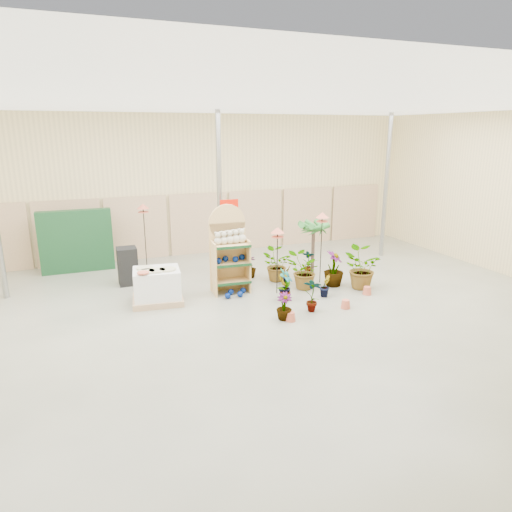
% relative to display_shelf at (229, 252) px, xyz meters
% --- Properties ---
extents(room, '(15.20, 12.10, 4.70)m').
position_rel_display_shelf_xyz_m(room, '(0.23, -1.13, 1.20)').
color(room, slate).
rests_on(room, ground).
extents(display_shelf, '(0.96, 0.64, 2.22)m').
position_rel_display_shelf_xyz_m(display_shelf, '(0.00, 0.00, 0.00)').
color(display_shelf, tan).
rests_on(display_shelf, ground).
extents(teddy_bears, '(0.82, 0.23, 0.36)m').
position_rel_display_shelf_xyz_m(teddy_bears, '(0.03, -0.10, 0.39)').
color(teddy_bears, beige).
rests_on(teddy_bears, display_shelf).
extents(gazing_balls_shelf, '(0.81, 0.28, 0.15)m').
position_rel_display_shelf_xyz_m(gazing_balls_shelf, '(-0.00, -0.12, -0.14)').
color(gazing_balls_shelf, '#03185C').
rests_on(gazing_balls_shelf, display_shelf).
extents(gazing_balls_floor, '(0.63, 0.39, 0.15)m').
position_rel_display_shelf_xyz_m(gazing_balls_floor, '(0.01, -0.45, -0.94)').
color(gazing_balls_floor, '#03185C').
rests_on(gazing_balls_floor, ground).
extents(pallet_stack, '(1.27, 1.10, 0.86)m').
position_rel_display_shelf_xyz_m(pallet_stack, '(-1.86, -0.20, -0.60)').
color(pallet_stack, tan).
rests_on(pallet_stack, ground).
extents(charcoal_planters, '(0.50, 0.50, 1.00)m').
position_rel_display_shelf_xyz_m(charcoal_planters, '(-2.35, 1.45, -0.51)').
color(charcoal_planters, black).
rests_on(charcoal_planters, ground).
extents(trellis_stock, '(2.00, 0.30, 1.80)m').
position_rel_display_shelf_xyz_m(trellis_stock, '(-3.57, 3.16, -0.11)').
color(trellis_stock, '#133C1E').
rests_on(trellis_stock, ground).
extents(offer_sign, '(0.50, 0.08, 2.20)m').
position_rel_display_shelf_xyz_m(offer_sign, '(0.33, 0.94, 0.56)').
color(offer_sign, gray).
rests_on(offer_sign, ground).
extents(bird_table_front, '(0.34, 0.34, 1.70)m').
position_rel_display_shelf_xyz_m(bird_table_front, '(1.05, -0.64, 0.56)').
color(bird_table_front, black).
rests_on(bird_table_front, ground).
extents(bird_table_right, '(0.34, 0.34, 1.92)m').
position_rel_display_shelf_xyz_m(bird_table_right, '(2.47, -0.29, 0.77)').
color(bird_table_right, black).
rests_on(bird_table_right, ground).
extents(bird_table_back, '(0.34, 0.34, 1.98)m').
position_rel_display_shelf_xyz_m(bird_table_back, '(-1.72, 2.46, 0.83)').
color(bird_table_back, black).
rests_on(bird_table_back, ground).
extents(palm, '(0.70, 0.70, 1.62)m').
position_rel_display_shelf_xyz_m(palm, '(2.65, 0.48, 0.36)').
color(palm, brown).
rests_on(palm, ground).
extents(potted_plant_0, '(0.51, 0.49, 0.80)m').
position_rel_display_shelf_xyz_m(potted_plant_0, '(1.02, -1.21, -0.61)').
color(potted_plant_0, '#2A6D2A').
rests_on(potted_plant_0, ground).
extents(potted_plant_1, '(0.44, 0.46, 0.65)m').
position_rel_display_shelf_xyz_m(potted_plant_1, '(1.02, -1.13, -0.69)').
color(potted_plant_1, '#2A6D2A').
rests_on(potted_plant_1, ground).
extents(potted_plant_2, '(1.05, 0.98, 0.96)m').
position_rel_display_shelf_xyz_m(potted_plant_2, '(1.80, -0.58, -0.53)').
color(potted_plant_2, '#2A6D2A').
rests_on(potted_plant_2, ground).
extents(potted_plant_3, '(0.74, 0.74, 0.94)m').
position_rel_display_shelf_xyz_m(potted_plant_3, '(2.68, -0.65, -0.54)').
color(potted_plant_3, '#2A6D2A').
rests_on(potted_plant_3, ground).
extents(potted_plant_4, '(0.44, 0.44, 0.71)m').
position_rel_display_shelf_xyz_m(potted_plant_4, '(2.53, 0.51, -0.66)').
color(potted_plant_4, '#2A6D2A').
rests_on(potted_plant_4, ground).
extents(potted_plant_5, '(0.36, 0.33, 0.54)m').
position_rel_display_shelf_xyz_m(potted_plant_5, '(1.55, -0.11, -0.74)').
color(potted_plant_5, '#2A6D2A').
rests_on(potted_plant_5, ground).
extents(potted_plant_6, '(1.06, 1.06, 0.89)m').
position_rel_display_shelf_xyz_m(potted_plant_6, '(1.40, 0.30, -0.57)').
color(potted_plant_6, '#2A6D2A').
rests_on(potted_plant_6, ground).
extents(potted_plant_7, '(0.41, 0.41, 0.60)m').
position_rel_display_shelf_xyz_m(potted_plant_7, '(0.53, -2.22, -0.71)').
color(potted_plant_7, '#2A6D2A').
rests_on(potted_plant_7, ground).
extents(potted_plant_8, '(0.50, 0.50, 0.79)m').
position_rel_display_shelf_xyz_m(potted_plant_8, '(1.31, -2.03, -0.62)').
color(potted_plant_8, '#2A6D2A').
rests_on(potted_plant_8, ground).
extents(potted_plant_9, '(0.38, 0.38, 0.54)m').
position_rel_display_shelf_xyz_m(potted_plant_9, '(2.06, -1.28, -0.74)').
color(potted_plant_9, '#2A6D2A').
rests_on(potted_plant_9, ground).
extents(potted_plant_10, '(1.23, 1.27, 1.07)m').
position_rel_display_shelf_xyz_m(potted_plant_10, '(3.20, -1.06, -0.48)').
color(potted_plant_10, '#2A6D2A').
rests_on(potted_plant_10, ground).
extents(potted_plant_11, '(0.37, 0.37, 0.62)m').
position_rel_display_shelf_xyz_m(potted_plant_11, '(0.87, 0.81, -0.70)').
color(potted_plant_11, '#2A6D2A').
rests_on(potted_plant_11, ground).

